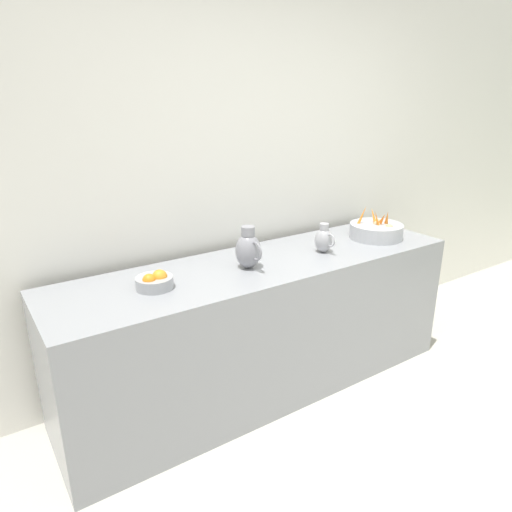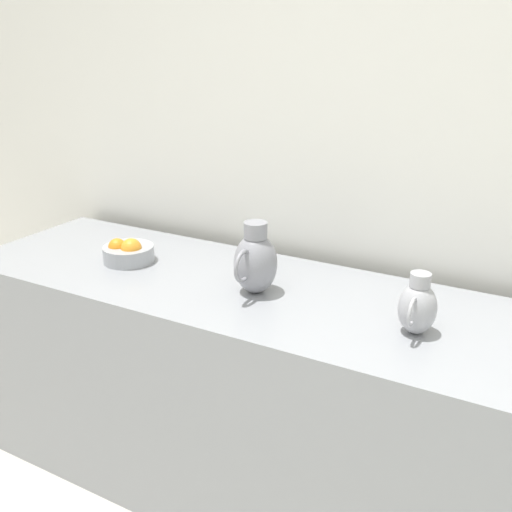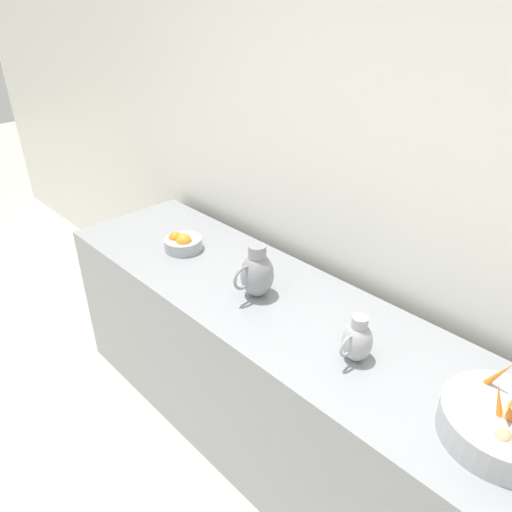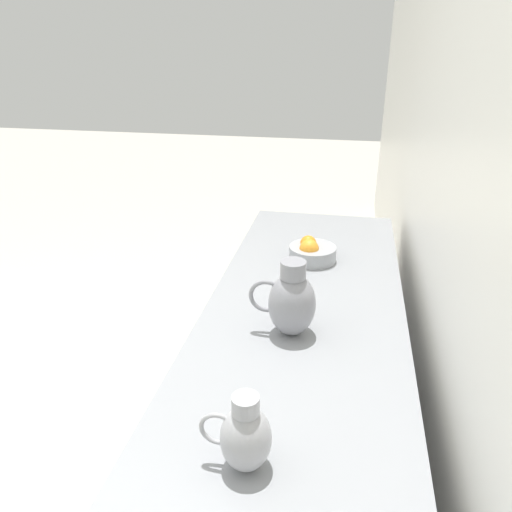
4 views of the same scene
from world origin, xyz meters
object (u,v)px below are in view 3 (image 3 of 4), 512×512
at_px(orange_bowl, 183,243).
at_px(metal_pitcher_tall, 257,273).
at_px(metal_pitcher_short, 357,340).
at_px(vegetable_colander, 502,424).

height_order(orange_bowl, metal_pitcher_tall, metal_pitcher_tall).
bearing_deg(metal_pitcher_tall, orange_bowl, -91.49).
xyz_separation_m(metal_pitcher_tall, metal_pitcher_short, (0.03, 0.56, -0.03)).
distance_m(vegetable_colander, metal_pitcher_short, 0.52).
xyz_separation_m(vegetable_colander, metal_pitcher_short, (0.03, -0.52, 0.03)).
height_order(metal_pitcher_tall, metal_pitcher_short, metal_pitcher_tall).
bearing_deg(vegetable_colander, metal_pitcher_short, -86.94).
height_order(vegetable_colander, metal_pitcher_tall, metal_pitcher_tall).
bearing_deg(metal_pitcher_short, vegetable_colander, 93.06).
relative_size(orange_bowl, metal_pitcher_short, 1.04).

